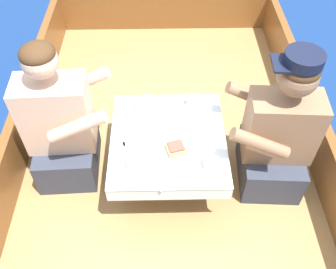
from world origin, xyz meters
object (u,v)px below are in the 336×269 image
Objects in this scene: person_starboard at (277,136)px; sandwich at (176,148)px; coffee_cup_center at (192,100)px; person_port at (61,127)px; coffee_cup_port at (146,138)px; coffee_cup_starboard at (211,163)px.

sandwich is at bearing 12.07° from person_starboard.
sandwich is 0.41m from coffee_cup_center.
person_starboard reaches higher than sandwich.
coffee_cup_port is at bearing -14.63° from person_port.
person_starboard is 0.45m from coffee_cup_starboard.
person_port is 10.86× the size of coffee_cup_port.
person_port is at bearing 160.96° from coffee_cup_starboard.
coffee_cup_starboard is at bearing -21.45° from person_port.
coffee_cup_starboard is 1.17× the size of coffee_cup_center.
coffee_cup_center is (0.11, 0.39, 0.00)m from sandwich.
coffee_cup_center is at bearing 47.55° from coffee_cup_port.
person_starboard is 10.91× the size of coffee_cup_port.
coffee_cup_port is 0.40m from coffee_cup_starboard.
person_starboard is 9.30× the size of coffee_cup_starboard.
person_starboard is at bearing 0.58° from coffee_cup_port.
coffee_cup_center is at bearing 11.54° from person_port.
coffee_cup_starboard is (-0.41, -0.20, 0.01)m from person_starboard.
sandwich is 1.17× the size of coffee_cup_starboard.
coffee_cup_center is (-0.07, 0.50, 0.00)m from coffee_cup_starboard.
coffee_cup_port is 1.00× the size of coffee_cup_center.
person_port is 0.52m from coffee_cup_port.
sandwich is at bearing -18.23° from person_port.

